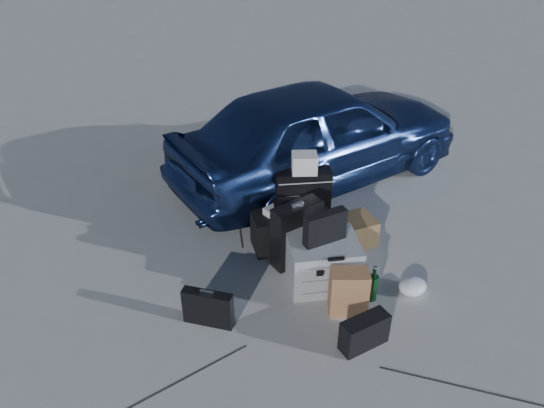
{
  "coord_description": "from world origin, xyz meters",
  "views": [
    {
      "loc": [
        -1.35,
        -3.08,
        3.19
      ],
      "look_at": [
        -0.1,
        0.85,
        0.57
      ],
      "focal_mm": 35.0,
      "sensor_mm": 36.0,
      "label": 1
    }
  ],
  "objects_px": {
    "pelican_case": "(323,262)",
    "duffel_bag": "(291,229)",
    "briefcase": "(208,308)",
    "suitcase_left": "(297,234)",
    "suitcase_right": "(302,200)",
    "car": "(319,133)",
    "green_bottle": "(373,284)",
    "cardboard_box": "(354,231)"
  },
  "relations": [
    {
      "from": "briefcase",
      "to": "duffel_bag",
      "type": "height_order",
      "value": "duffel_bag"
    },
    {
      "from": "car",
      "to": "briefcase",
      "type": "bearing_deg",
      "value": 122.9
    },
    {
      "from": "duffel_bag",
      "to": "green_bottle",
      "type": "bearing_deg",
      "value": -64.21
    },
    {
      "from": "cardboard_box",
      "to": "pelican_case",
      "type": "bearing_deg",
      "value": -139.48
    },
    {
      "from": "briefcase",
      "to": "suitcase_left",
      "type": "distance_m",
      "value": 1.13
    },
    {
      "from": "car",
      "to": "green_bottle",
      "type": "distance_m",
      "value": 2.21
    },
    {
      "from": "car",
      "to": "cardboard_box",
      "type": "relative_size",
      "value": 9.5
    },
    {
      "from": "pelican_case",
      "to": "suitcase_left",
      "type": "xyz_separation_m",
      "value": [
        -0.12,
        0.36,
        0.09
      ]
    },
    {
      "from": "duffel_bag",
      "to": "suitcase_right",
      "type": "bearing_deg",
      "value": 52.93
    },
    {
      "from": "pelican_case",
      "to": "green_bottle",
      "type": "height_order",
      "value": "pelican_case"
    },
    {
      "from": "car",
      "to": "duffel_bag",
      "type": "xyz_separation_m",
      "value": [
        -0.75,
        -1.17,
        -0.42
      ]
    },
    {
      "from": "pelican_case",
      "to": "suitcase_right",
      "type": "height_order",
      "value": "suitcase_right"
    },
    {
      "from": "pelican_case",
      "to": "suitcase_right",
      "type": "relative_size",
      "value": 0.92
    },
    {
      "from": "duffel_bag",
      "to": "car",
      "type": "bearing_deg",
      "value": 60.21
    },
    {
      "from": "car",
      "to": "suitcase_right",
      "type": "bearing_deg",
      "value": 133.91
    },
    {
      "from": "duffel_bag",
      "to": "cardboard_box",
      "type": "relative_size",
      "value": 2.01
    },
    {
      "from": "suitcase_left",
      "to": "cardboard_box",
      "type": "relative_size",
      "value": 1.68
    },
    {
      "from": "cardboard_box",
      "to": "car",
      "type": "bearing_deg",
      "value": 84.44
    },
    {
      "from": "briefcase",
      "to": "suitcase_right",
      "type": "height_order",
      "value": "suitcase_right"
    },
    {
      "from": "briefcase",
      "to": "suitcase_left",
      "type": "relative_size",
      "value": 0.67
    },
    {
      "from": "suitcase_left",
      "to": "green_bottle",
      "type": "height_order",
      "value": "suitcase_left"
    },
    {
      "from": "car",
      "to": "green_bottle",
      "type": "height_order",
      "value": "car"
    },
    {
      "from": "cardboard_box",
      "to": "green_bottle",
      "type": "height_order",
      "value": "green_bottle"
    },
    {
      "from": "briefcase",
      "to": "green_bottle",
      "type": "xyz_separation_m",
      "value": [
        1.41,
        -0.15,
        0.01
      ]
    },
    {
      "from": "car",
      "to": "cardboard_box",
      "type": "height_order",
      "value": "car"
    },
    {
      "from": "car",
      "to": "briefcase",
      "type": "height_order",
      "value": "car"
    },
    {
      "from": "car",
      "to": "suitcase_right",
      "type": "height_order",
      "value": "car"
    },
    {
      "from": "car",
      "to": "briefcase",
      "type": "distance_m",
      "value": 2.69
    },
    {
      "from": "suitcase_left",
      "to": "pelican_case",
      "type": "bearing_deg",
      "value": -88.56
    },
    {
      "from": "car",
      "to": "suitcase_left",
      "type": "relative_size",
      "value": 5.65
    },
    {
      "from": "briefcase",
      "to": "car",
      "type": "bearing_deg",
      "value": 81.25
    },
    {
      "from": "briefcase",
      "to": "suitcase_right",
      "type": "bearing_deg",
      "value": 74.07
    },
    {
      "from": "suitcase_left",
      "to": "suitcase_right",
      "type": "relative_size",
      "value": 0.94
    },
    {
      "from": "car",
      "to": "duffel_bag",
      "type": "relative_size",
      "value": 4.73
    },
    {
      "from": "suitcase_left",
      "to": "green_bottle",
      "type": "xyz_separation_m",
      "value": [
        0.45,
        -0.71,
        -0.14
      ]
    },
    {
      "from": "briefcase",
      "to": "cardboard_box",
      "type": "height_order",
      "value": "briefcase"
    },
    {
      "from": "car",
      "to": "pelican_case",
      "type": "bearing_deg",
      "value": 143.86
    },
    {
      "from": "car",
      "to": "green_bottle",
      "type": "xyz_separation_m",
      "value": [
        -0.33,
        -2.14,
        -0.43
      ]
    },
    {
      "from": "pelican_case",
      "to": "duffel_bag",
      "type": "distance_m",
      "value": 0.62
    },
    {
      "from": "pelican_case",
      "to": "suitcase_left",
      "type": "height_order",
      "value": "suitcase_left"
    },
    {
      "from": "pelican_case",
      "to": "duffel_bag",
      "type": "xyz_separation_m",
      "value": [
        -0.09,
        0.61,
        -0.03
      ]
    },
    {
      "from": "briefcase",
      "to": "green_bottle",
      "type": "relative_size",
      "value": 1.22
    }
  ]
}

